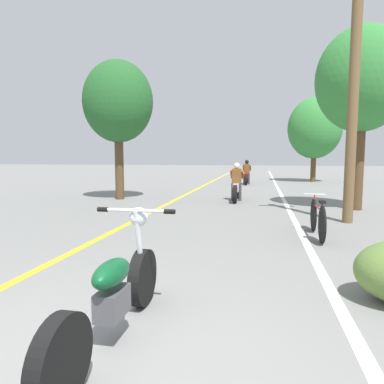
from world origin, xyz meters
TOP-DOWN VIEW (x-y plane):
  - lane_stripe_center at (-1.70, 12.60)m, footprint 0.14×48.00m
  - lane_stripe_edge at (2.24, 12.60)m, footprint 0.14×48.00m
  - utility_pole at (3.47, 6.77)m, footprint 1.10×0.24m
  - roadside_tree_right_near at (4.22, 8.98)m, footprint 2.64×2.38m
  - roadside_tree_right_far at (4.63, 20.81)m, footprint 3.31×2.98m
  - roadside_tree_left at (-3.82, 10.00)m, footprint 2.59×2.33m
  - motorcycle_foreground at (0.16, 0.65)m, footprint 0.82×2.15m
  - motorcycle_rider_lead at (0.52, 10.40)m, footprint 0.50×2.06m
  - motorcycle_rider_far at (0.57, 17.98)m, footprint 0.50×1.96m
  - bicycle_parked at (2.51, 5.08)m, footprint 0.44×1.77m

SIDE VIEW (x-z plane):
  - lane_stripe_center at x=-1.70m, z-range 0.00..0.01m
  - lane_stripe_edge at x=2.24m, z-range 0.00..0.01m
  - bicycle_parked at x=2.51m, z-range -0.03..0.78m
  - motorcycle_foreground at x=0.16m, z-range -0.12..0.97m
  - motorcycle_rider_lead at x=0.52m, z-range -0.17..1.21m
  - motorcycle_rider_far at x=0.57m, z-range -0.17..1.23m
  - utility_pole at x=3.47m, z-range 0.09..6.12m
  - roadside_tree_right_far at x=4.63m, z-range 0.72..5.99m
  - roadside_tree_left at x=-3.82m, z-range 1.03..6.13m
  - roadside_tree_right_near at x=4.22m, z-range 1.12..6.49m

